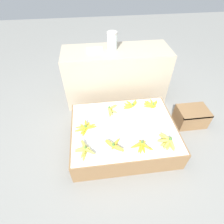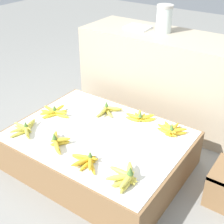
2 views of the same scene
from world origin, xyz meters
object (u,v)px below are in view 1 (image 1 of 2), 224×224
Objects in this scene: banana_bunch_front_right at (167,142)px; banana_bunch_middle_left at (85,128)px; foam_tray_white at (95,50)px; banana_bunch_front_midleft at (114,145)px; banana_bunch_front_left at (85,149)px; banana_bunch_back_midleft at (111,110)px; banana_bunch_back_right at (152,104)px; banana_bunch_front_midright at (142,146)px; wooden_crate at (191,116)px; glass_jar at (112,41)px; banana_bunch_back_midright at (130,105)px.

banana_bunch_middle_left is at bearing 160.18° from banana_bunch_front_right.
foam_tray_white reaches higher than banana_bunch_front_right.
banana_bunch_front_left is at bearing -177.81° from banana_bunch_front_midleft.
banana_bunch_back_midleft is 0.52m from banana_bunch_back_right.
foam_tray_white is (-0.37, 1.19, 0.47)m from banana_bunch_front_midright.
banana_bunch_middle_left is at bearing -141.97° from banana_bunch_back_midleft.
banana_bunch_front_right is (-0.54, -0.47, 0.18)m from wooden_crate.
banana_bunch_front_midright is 0.65m from banana_bunch_back_right.
banana_bunch_back_midleft reaches higher than banana_bunch_front_midright.
glass_jar is at bearing 81.75° from banana_bunch_back_midleft.
wooden_crate is 1.40m from banana_bunch_middle_left.
banana_bunch_front_left is 0.28m from banana_bunch_middle_left.
banana_bunch_back_midright is 0.98× the size of banana_bunch_back_right.
wooden_crate is 1.47m from banana_bunch_front_left.
glass_jar is at bearing 70.42° from banana_bunch_front_left.
wooden_crate is 1.88× the size of foam_tray_white.
banana_bunch_back_right is at bearing 65.09° from banana_bunch_front_midright.
banana_bunch_front_midright is at bearing -149.27° from wooden_crate.
banana_bunch_middle_left is at bearing 151.20° from banana_bunch_front_midright.
banana_bunch_front_midleft is 0.65m from banana_bunch_back_midright.
banana_bunch_front_right is 0.88m from banana_bunch_middle_left.
glass_jar is (-0.16, 0.60, 0.57)m from banana_bunch_back_midright.
banana_bunch_front_midleft is at bearing -116.09° from banana_bunch_back_midright.
foam_tray_white is (-1.18, 0.71, 0.65)m from wooden_crate.
wooden_crate is at bearing 30.73° from banana_bunch_front_midright.
banana_bunch_front_left is 0.57m from banana_bunch_front_midright.
banana_bunch_front_midleft is 0.93× the size of banana_bunch_back_right.
glass_jar is at bearing 83.81° from banana_bunch_front_midleft.
wooden_crate is at bearing -4.14° from banana_bunch_back_midleft.
banana_bunch_front_midleft is 1.25m from foam_tray_white.
banana_bunch_back_right is (0.27, -0.03, -0.00)m from banana_bunch_back_midright.
banana_bunch_front_right is 0.58m from banana_bunch_back_right.
banana_bunch_front_midleft is 0.82× the size of banana_bunch_front_right.
banana_bunch_back_midright is (0.58, 0.59, 0.00)m from banana_bunch_front_left.
banana_bunch_back_right is (-0.54, 0.11, 0.18)m from wooden_crate.
banana_bunch_back_midleft is at bearing 113.46° from banana_bunch_front_midright.
banana_bunch_middle_left is (0.01, 0.28, 0.00)m from banana_bunch_front_left.
banana_bunch_front_left is 1.13× the size of banana_bunch_back_midleft.
wooden_crate is 0.58m from banana_bunch_back_right.
foam_tray_white is (-0.65, 0.60, 0.47)m from banana_bunch_back_right.
glass_jar is (-0.96, 0.73, 0.75)m from wooden_crate.
banana_bunch_back_midleft is at bearing -98.25° from glass_jar.
banana_bunch_back_right reaches higher than banana_bunch_back_midright.
banana_bunch_back_midright reaches higher than banana_bunch_front_midright.
banana_bunch_front_left is 0.83m from banana_bunch_back_midright.
foam_tray_white reaches higher than banana_bunch_back_midleft.
foam_tray_white is at bearing 80.37° from banana_bunch_front_left.
banana_bunch_front_left is 1.08× the size of banana_bunch_front_midright.
banana_bunch_front_midright is 1.13× the size of banana_bunch_back_midright.
banana_bunch_middle_left is 1.20× the size of banana_bunch_back_right.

